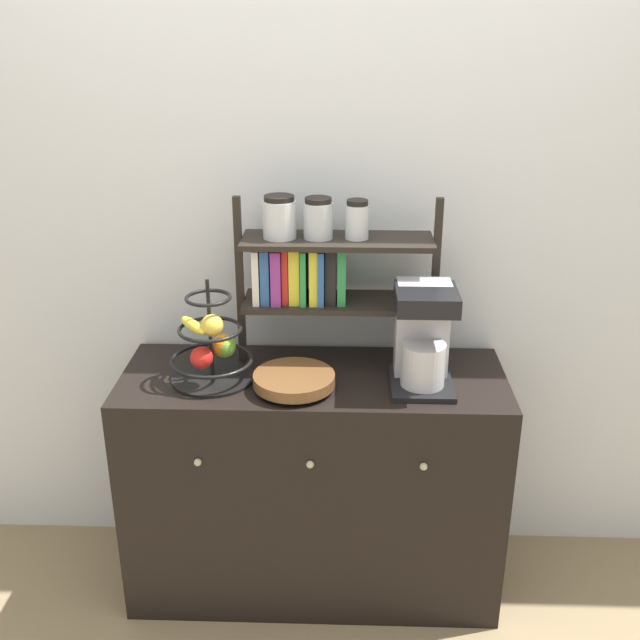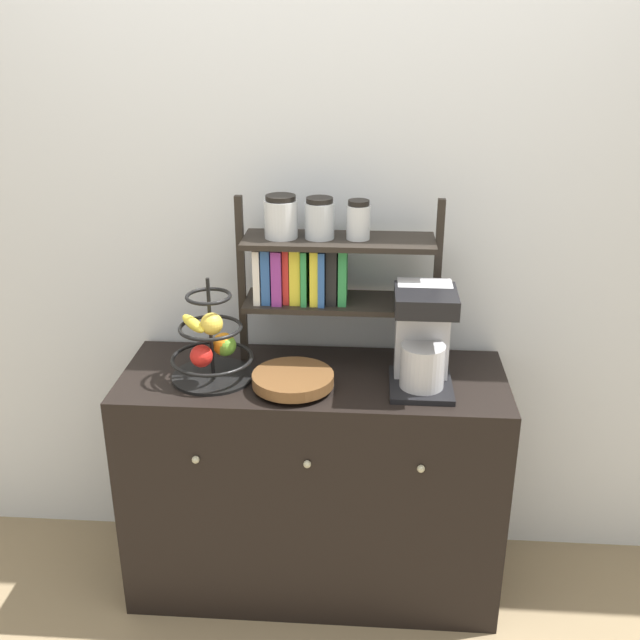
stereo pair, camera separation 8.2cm
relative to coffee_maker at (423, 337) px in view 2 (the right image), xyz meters
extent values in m
plane|color=#847051|center=(-0.35, -0.20, -0.99)|extent=(12.00, 12.00, 0.00)
cube|color=silver|center=(-0.35, 0.32, 0.31)|extent=(7.00, 0.05, 2.60)
cube|color=black|center=(-0.35, 0.04, -0.58)|extent=(1.27, 0.47, 0.83)
sphere|color=#B2AD8C|center=(-0.70, -0.21, -0.35)|extent=(0.02, 0.02, 0.02)
sphere|color=#B2AD8C|center=(-0.35, -0.21, -0.35)|extent=(0.02, 0.02, 0.02)
sphere|color=#B2AD8C|center=(0.00, -0.21, -0.35)|extent=(0.02, 0.02, 0.02)
cube|color=black|center=(0.00, -0.02, -0.16)|extent=(0.20, 0.24, 0.02)
cube|color=#B7B7BC|center=(0.00, 0.04, 0.01)|extent=(0.17, 0.09, 0.31)
cylinder|color=#B7B7BC|center=(0.00, -0.04, -0.08)|extent=(0.14, 0.14, 0.14)
cube|color=black|center=(0.00, -0.03, 0.14)|extent=(0.19, 0.19, 0.06)
cylinder|color=black|center=(-0.67, 0.00, -0.16)|extent=(0.27, 0.27, 0.01)
cylinder|color=black|center=(-0.67, 0.00, 0.01)|extent=(0.01, 0.01, 0.33)
torus|color=black|center=(-0.67, 0.00, -0.09)|extent=(0.27, 0.27, 0.01)
torus|color=black|center=(-0.67, 0.00, 0.01)|extent=(0.21, 0.21, 0.01)
torus|color=black|center=(-0.67, 0.00, 0.12)|extent=(0.15, 0.15, 0.01)
sphere|color=red|center=(-0.69, -0.06, -0.06)|extent=(0.07, 0.07, 0.07)
sphere|color=#6BAD33|center=(-0.63, 0.03, -0.06)|extent=(0.07, 0.07, 0.07)
sphere|color=orange|center=(-0.64, 0.03, -0.06)|extent=(0.08, 0.08, 0.08)
ellipsoid|color=yellow|center=(-0.72, -0.02, 0.03)|extent=(0.12, 0.14, 0.04)
sphere|color=gold|center=(-0.66, -0.05, 0.05)|extent=(0.07, 0.07, 0.07)
cylinder|color=brown|center=(-0.40, -0.06, -0.16)|extent=(0.14, 0.14, 0.02)
cylinder|color=brown|center=(-0.40, -0.06, -0.13)|extent=(0.26, 0.26, 0.04)
cube|color=black|center=(-0.59, 0.15, 0.12)|extent=(0.02, 0.02, 0.57)
cube|color=black|center=(0.05, 0.15, 0.12)|extent=(0.02, 0.02, 0.57)
cube|color=black|center=(-0.27, 0.15, 0.05)|extent=(0.62, 0.20, 0.02)
cube|color=black|center=(-0.27, 0.15, 0.26)|extent=(0.62, 0.20, 0.02)
cube|color=white|center=(-0.53, 0.15, 0.15)|extent=(0.02, 0.15, 0.18)
cube|color=#2D599E|center=(-0.50, 0.15, 0.15)|extent=(0.03, 0.14, 0.18)
cube|color=#8C338C|center=(-0.47, 0.15, 0.15)|extent=(0.03, 0.16, 0.18)
cube|color=red|center=(-0.44, 0.15, 0.15)|extent=(0.02, 0.12, 0.18)
cube|color=yellow|center=(-0.41, 0.15, 0.15)|extent=(0.03, 0.13, 0.18)
cube|color=#2D8C47|center=(-0.38, 0.15, 0.15)|extent=(0.02, 0.15, 0.18)
cube|color=yellow|center=(-0.35, 0.15, 0.15)|extent=(0.03, 0.15, 0.18)
cube|color=#2D599E|center=(-0.32, 0.15, 0.15)|extent=(0.02, 0.16, 0.18)
cube|color=black|center=(-0.29, 0.15, 0.15)|extent=(0.03, 0.13, 0.18)
cube|color=#2D8C47|center=(-0.26, 0.15, 0.15)|extent=(0.03, 0.13, 0.18)
cylinder|color=silver|center=(-0.46, 0.15, 0.33)|extent=(0.11, 0.11, 0.12)
cylinder|color=black|center=(-0.46, 0.15, 0.40)|extent=(0.10, 0.10, 0.02)
cylinder|color=silver|center=(-0.33, 0.15, 0.33)|extent=(0.09, 0.09, 0.12)
cylinder|color=black|center=(-0.33, 0.15, 0.39)|extent=(0.08, 0.08, 0.02)
cylinder|color=silver|center=(-0.21, 0.15, 0.33)|extent=(0.08, 0.08, 0.11)
cylinder|color=black|center=(-0.21, 0.15, 0.39)|extent=(0.07, 0.07, 0.02)
camera|label=1|loc=(-0.25, -2.16, 0.94)|focal=42.00mm
camera|label=2|loc=(-0.17, -2.15, 0.94)|focal=42.00mm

